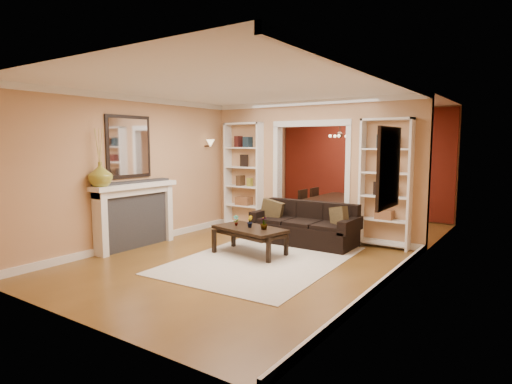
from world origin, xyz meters
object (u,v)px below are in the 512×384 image
Objects in this scene: bookshelf_left at (244,176)px; dining_table at (338,211)px; sofa at (304,223)px; coffee_table at (250,241)px; fireplace at (136,216)px; bookshelf_right at (386,184)px.

bookshelf_left is 1.29× the size of dining_table.
sofa is 2.20m from dining_table.
sofa is 1.10× the size of dining_table.
fireplace is (-1.94, -0.75, 0.35)m from coffee_table.
sofa is 1.61× the size of coffee_table.
sofa is at bearing -172.74° from dining_table.
bookshelf_left is at bearing 136.62° from dining_table.
coffee_table is 0.69× the size of dining_table.
bookshelf_right reaches higher than sofa.
coffee_table is 0.53× the size of bookshelf_left.
fireplace is 4.63m from dining_table.
coffee_table is 3.39m from dining_table.
bookshelf_left is at bearing 180.00° from bookshelf_right.
coffee_table is at bearing 21.12° from fireplace.
bookshelf_right is at bearing -135.41° from dining_table.
dining_table is at bearing 134.59° from bookshelf_right.
bookshelf_right is (1.70, 1.78, 0.92)m from coffee_table.
bookshelf_left is 2.36m from dining_table.
sofa is 0.85× the size of bookshelf_right.
dining_table is at bearing 99.39° from coffee_table.
bookshelf_left is at bearing 139.58° from coffee_table.
sofa is 0.85× the size of bookshelf_left.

